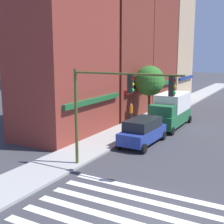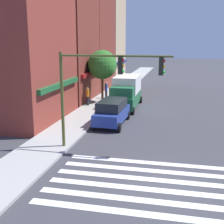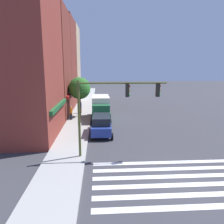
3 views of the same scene
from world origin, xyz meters
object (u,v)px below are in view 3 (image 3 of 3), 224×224
(pedestrian_blue_shirt, at_px, (81,107))
(street_tree, at_px, (80,88))
(traffic_signal, at_px, (113,101))
(box_truck_green, at_px, (101,108))
(suv_blue, at_px, (101,124))
(pedestrian_orange_vest, at_px, (71,113))

(pedestrian_blue_shirt, distance_m, street_tree, 3.55)
(traffic_signal, bearing_deg, box_truck_green, 3.51)
(suv_blue, xyz_separation_m, street_tree, (8.03, 2.80, 2.94))
(suv_blue, distance_m, pedestrian_orange_vest, 7.06)
(box_truck_green, relative_size, street_tree, 1.17)
(street_tree, bearing_deg, pedestrian_blue_shirt, 2.72)
(pedestrian_orange_vest, distance_m, street_tree, 3.70)
(pedestrian_orange_vest, height_order, street_tree, street_tree)
(suv_blue, height_order, pedestrian_blue_shirt, suv_blue)
(suv_blue, height_order, street_tree, street_tree)
(pedestrian_blue_shirt, distance_m, pedestrian_orange_vest, 4.22)
(suv_blue, distance_m, box_truck_green, 6.41)
(suv_blue, bearing_deg, pedestrian_orange_vest, 34.00)
(traffic_signal, relative_size, street_tree, 1.21)
(pedestrian_blue_shirt, xyz_separation_m, street_tree, (-2.05, -0.10, 2.90))
(street_tree, bearing_deg, suv_blue, -160.79)
(box_truck_green, relative_size, pedestrian_orange_vest, 3.52)
(traffic_signal, distance_m, pedestrian_orange_vest, 13.14)
(box_truck_green, bearing_deg, street_tree, 58.84)
(pedestrian_orange_vest, bearing_deg, traffic_signal, 58.71)
(traffic_signal, height_order, street_tree, traffic_signal)
(box_truck_green, xyz_separation_m, street_tree, (1.65, 2.80, 2.39))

